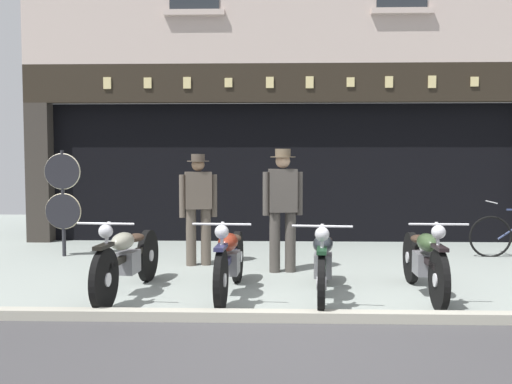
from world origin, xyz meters
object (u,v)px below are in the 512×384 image
Objects in this scene: motorcycle_center_left at (230,259)px; motorcycle_center_right at (424,259)px; salesman_left at (198,204)px; tyre_sign_pole at (63,193)px; shopkeeper_center at (283,204)px; advert_board_near at (366,156)px; advert_board_far at (434,152)px; motorcycle_left at (128,258)px; motorcycle_center at (323,261)px.

motorcycle_center_right is (2.25, 0.05, -0.00)m from motorcycle_center_left.
tyre_sign_pole reaches higher than salesman_left.
shopkeeper_center reaches higher than tyre_sign_pole.
advert_board_near is 0.99× the size of advert_board_far.
shopkeeper_center reaches higher than salesman_left.
salesman_left is at bearing -30.34° from motorcycle_center_right.
salesman_left reaches higher than motorcycle_center_left.
shopkeeper_center is at bearing -111.70° from motorcycle_center_left.
advert_board_near reaches higher than salesman_left.
salesman_left reaches higher than motorcycle_left.
motorcycle_center is 1.21× the size of shopkeeper_center.
advert_board_far is (2.88, 2.95, 0.74)m from shopkeeper_center.
tyre_sign_pole is (-2.88, 2.48, 0.60)m from motorcycle_center_left.
shopkeeper_center reaches higher than motorcycle_center.
motorcycle_left is 1.23× the size of tyre_sign_pole.
salesman_left is at bearing -68.11° from motorcycle_center_left.
shopkeeper_center is (0.63, 1.35, 0.53)m from motorcycle_center_left.
advert_board_far reaches higher than shopkeeper_center.
motorcycle_left is 3.08m from tyre_sign_pole.
motorcycle_center_left is at bearing -173.80° from motorcycle_left.
advert_board_far is at bearing -162.65° from salesman_left.
shopkeeper_center is 4.19m from advert_board_far.
motorcycle_center is 1.21× the size of tyre_sign_pole.
motorcycle_center is 2.57m from salesman_left.
salesman_left is at bearing -16.56° from tyre_sign_pole.
motorcycle_left is 1.19m from motorcycle_center_left.
advert_board_near is at bearing -127.13° from shopkeeper_center.
shopkeeper_center is (-0.44, 1.42, 0.53)m from motorcycle_center.
tyre_sign_pole is (-2.28, 0.68, 0.12)m from salesman_left.
salesman_left is (-0.61, 1.81, 0.48)m from motorcycle_center_left.
advert_board_far is at bearing -125.89° from motorcycle_center_left.
motorcycle_center is (1.07, -0.07, -0.00)m from motorcycle_center_left.
advert_board_near reaches higher than motorcycle_left.
tyre_sign_pole is (-5.13, 2.43, 0.60)m from motorcycle_center_right.
motorcycle_center is 4.68m from advert_board_near.
salesman_left is 3.86m from advert_board_near.
motorcycle_center_left is 2.30× the size of advert_board_far.
motorcycle_left is at bearing -128.60° from advert_board_near.
advert_board_far reaches higher than motorcycle_left.
motorcycle_center is 2.33× the size of advert_board_far.
motorcycle_center_right is at bearing -167.82° from motorcycle_center.
advert_board_near is (0.01, 4.25, 1.19)m from motorcycle_center_right.
tyre_sign_pole reaches higher than motorcycle_left.
motorcycle_center is at bearing 7.31° from motorcycle_center_right.
advert_board_far reaches higher than salesman_left.
motorcycle_center is at bearing -119.20° from advert_board_far.
motorcycle_center_left is at bearing 94.68° from salesman_left.
motorcycle_left is 5.65m from advert_board_near.
advert_board_far is (4.71, 4.32, 1.26)m from motorcycle_left.
salesman_left reaches higher than motorcycle_center.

